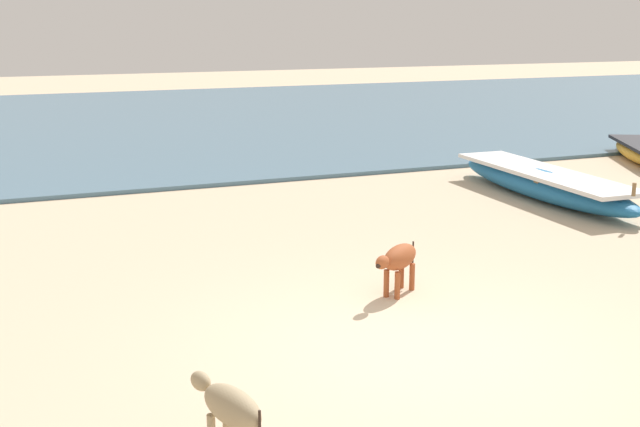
# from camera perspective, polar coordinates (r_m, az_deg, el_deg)

# --- Properties ---
(ground) EXTENTS (80.00, 80.00, 0.00)m
(ground) POSITION_cam_1_polar(r_m,az_deg,el_deg) (7.80, 7.61, -9.69)
(ground) COLOR beige
(sea_water) EXTENTS (60.00, 20.00, 0.08)m
(sea_water) POSITION_cam_1_polar(r_m,az_deg,el_deg) (24.76, -13.40, 6.36)
(sea_water) COLOR slate
(sea_water) RESTS_ON ground
(fishing_boat_1) EXTENTS (1.09, 4.78, 0.69)m
(fishing_boat_1) POSITION_cam_1_polar(r_m,az_deg,el_deg) (14.56, 15.65, 2.11)
(fishing_boat_1) COLOR #1E669E
(fishing_boat_1) RESTS_ON ground
(calf_near_dun) EXTENTS (0.44, 0.84, 0.56)m
(calf_near_dun) POSITION_cam_1_polar(r_m,az_deg,el_deg) (5.87, -6.45, -13.60)
(calf_near_dun) COLOR tan
(calf_near_dun) RESTS_ON ground
(calf_far_rust) EXTENTS (0.80, 0.65, 0.58)m
(calf_far_rust) POSITION_cam_1_polar(r_m,az_deg,el_deg) (9.15, 5.63, -3.28)
(calf_far_rust) COLOR #9E4C28
(calf_far_rust) RESTS_ON ground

